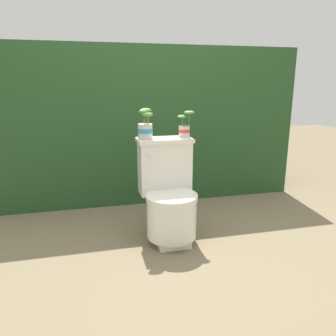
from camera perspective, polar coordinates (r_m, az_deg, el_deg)
name	(u,v)px	position (r m, az deg, el deg)	size (l,w,h in m)	color
ground_plane	(173,240)	(2.62, 0.86, -12.50)	(12.00, 12.00, 0.00)	#75664C
hedge_backdrop	(144,123)	(3.55, -4.13, 7.75)	(3.06, 0.73, 1.54)	#234723
toilet	(169,195)	(2.54, 0.10, -4.66)	(0.43, 0.54, 0.78)	silver
potted_plant_left	(145,127)	(2.50, -3.97, 7.13)	(0.11, 0.12, 0.24)	beige
potted_plant_midleft	(185,127)	(2.61, 2.92, 7.09)	(0.14, 0.09, 0.21)	beige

